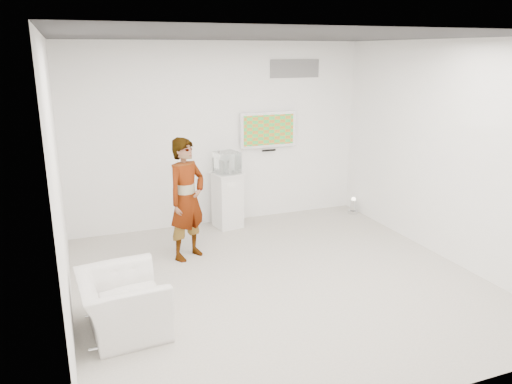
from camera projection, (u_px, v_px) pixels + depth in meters
room at (281, 167)px, 5.99m from camera, size 5.01×5.01×3.00m
tv at (268, 130)px, 8.47m from camera, size 1.00×0.08×0.60m
logo_decal at (295, 69)px, 8.40m from camera, size 0.90×0.02×0.30m
person at (187, 199)px, 6.91m from camera, size 0.75×0.68×1.72m
armchair at (123, 303)px, 5.19m from camera, size 0.90×1.02×0.63m
pedestal at (227, 200)px, 8.25m from camera, size 0.51×0.51×0.93m
floor_uplight at (353, 206)px, 9.01m from camera, size 0.19×0.19×0.29m
vitrine at (227, 162)px, 8.08m from camera, size 0.42×0.42×0.35m
console at (227, 166)px, 8.10m from camera, size 0.07×0.16×0.21m
wii_remote at (190, 146)px, 7.00m from camera, size 0.06×0.13×0.03m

